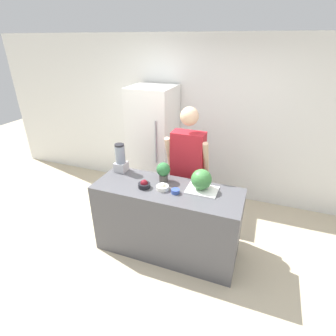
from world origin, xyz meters
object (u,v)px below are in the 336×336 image
(bowl_cherries, at_px, (144,185))
(bowl_cream, at_px, (163,187))
(bowl_small_blue, at_px, (175,191))
(watermelon, at_px, (201,179))
(blender, at_px, (120,159))
(person, at_px, (187,171))
(potted_plant, at_px, (163,171))
(refrigerator, at_px, (154,144))

(bowl_cherries, height_order, bowl_cream, bowl_cherries)
(bowl_cherries, xyz_separation_m, bowl_small_blue, (0.38, 0.01, -0.01))
(watermelon, xyz_separation_m, blender, (-1.10, 0.09, 0.04))
(person, relative_size, blender, 4.71)
(bowl_cream, bearing_deg, bowl_cherries, -171.35)
(person, bearing_deg, bowl_small_blue, -85.79)
(watermelon, bearing_deg, potted_plant, 175.39)
(bowl_small_blue, bearing_deg, refrigerator, 122.56)
(refrigerator, bearing_deg, bowl_cream, -62.43)
(refrigerator, distance_m, bowl_cream, 1.46)
(bowl_cream, distance_m, bowl_small_blue, 0.17)
(watermelon, relative_size, bowl_small_blue, 2.46)
(person, xyz_separation_m, bowl_small_blue, (0.05, -0.62, 0.04))
(refrigerator, height_order, potted_plant, refrigerator)
(bowl_cherries, bearing_deg, watermelon, 17.00)
(bowl_cream, xyz_separation_m, blender, (-0.69, 0.25, 0.14))
(watermelon, bearing_deg, blender, 175.16)
(bowl_small_blue, bearing_deg, blender, 162.14)
(potted_plant, bearing_deg, bowl_small_blue, -43.41)
(bowl_small_blue, xyz_separation_m, blender, (-0.86, 0.28, 0.15))
(refrigerator, relative_size, watermelon, 7.85)
(refrigerator, distance_m, bowl_cherries, 1.41)
(person, xyz_separation_m, bowl_cream, (-0.12, -0.60, 0.05))
(watermelon, distance_m, blender, 1.11)
(person, relative_size, bowl_cherries, 12.48)
(potted_plant, bearing_deg, bowl_cherries, -122.87)
(watermelon, height_order, bowl_cream, watermelon)
(blender, xyz_separation_m, potted_plant, (0.62, -0.05, -0.04))
(person, distance_m, blender, 0.90)
(refrigerator, bearing_deg, potted_plant, -61.01)
(bowl_cherries, relative_size, blender, 0.38)
(watermelon, xyz_separation_m, bowl_cherries, (-0.63, -0.19, -0.09))
(bowl_cream, distance_m, potted_plant, 0.24)
(blender, bearing_deg, person, 22.99)
(watermelon, bearing_deg, bowl_small_blue, -143.88)
(refrigerator, height_order, blender, refrigerator)
(refrigerator, relative_size, person, 1.05)
(person, bearing_deg, refrigerator, 138.73)
(person, height_order, watermelon, person)
(refrigerator, relative_size, bowl_cream, 13.00)
(refrigerator, xyz_separation_m, watermelon, (1.09, -1.14, 0.13))
(refrigerator, bearing_deg, bowl_small_blue, -57.44)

